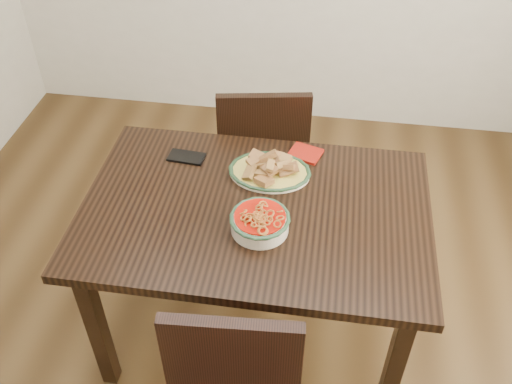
# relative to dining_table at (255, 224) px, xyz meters

# --- Properties ---
(floor) EXTENTS (3.50, 3.50, 0.00)m
(floor) POSITION_rel_dining_table_xyz_m (-0.05, 0.00, -0.66)
(floor) COLOR #3B2712
(floor) RESTS_ON ground
(dining_table) EXTENTS (1.30, 0.87, 0.75)m
(dining_table) POSITION_rel_dining_table_xyz_m (0.00, 0.00, 0.00)
(dining_table) COLOR black
(dining_table) RESTS_ON ground
(chair_far) EXTENTS (0.49, 0.49, 0.89)m
(chair_far) POSITION_rel_dining_table_xyz_m (-0.06, 0.66, -0.16)
(chair_far) COLOR black
(chair_far) RESTS_ON ground
(fish_plate) EXTENTS (0.32, 0.25, 0.11)m
(fish_plate) POSITION_rel_dining_table_xyz_m (0.03, 0.20, 0.13)
(fish_plate) COLOR #EEE6C9
(fish_plate) RESTS_ON dining_table
(noodle_bowl) EXTENTS (0.22, 0.22, 0.08)m
(noodle_bowl) POSITION_rel_dining_table_xyz_m (0.03, -0.11, 0.13)
(noodle_bowl) COLOR beige
(noodle_bowl) RESTS_ON dining_table
(smartphone) EXTENTS (0.15, 0.09, 0.01)m
(smartphone) POSITION_rel_dining_table_xyz_m (-0.33, 0.25, 0.09)
(smartphone) COLOR black
(smartphone) RESTS_ON dining_table
(napkin) EXTENTS (0.15, 0.14, 0.01)m
(napkin) POSITION_rel_dining_table_xyz_m (0.16, 0.35, 0.10)
(napkin) COLOR #97150A
(napkin) RESTS_ON dining_table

